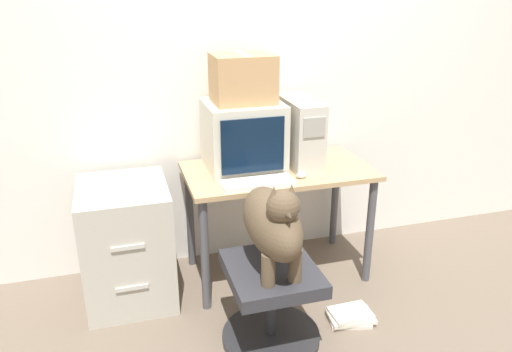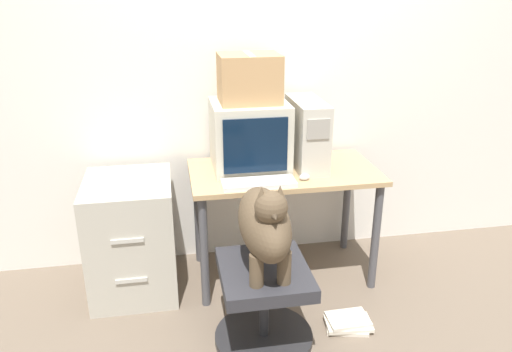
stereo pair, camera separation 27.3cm
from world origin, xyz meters
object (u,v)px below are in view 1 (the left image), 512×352
Objects in this scene: cardboard_box at (243,78)px; crt_monitor at (243,136)px; dog at (273,223)px; book_stack_floor at (350,316)px; filing_cabinet at (127,243)px; office_chair at (271,300)px; pc_tower at (300,132)px; keyboard at (258,183)px.

crt_monitor is at bearing -90.00° from cardboard_box.
dog is 0.83m from book_stack_floor.
office_chair is at bearing -42.29° from filing_cabinet.
filing_cabinet reaches higher than office_chair.
pc_tower reaches higher than filing_cabinet.
crt_monitor reaches higher than book_stack_floor.
pc_tower is 1.30× the size of cardboard_box.
office_chair is at bearing -96.73° from keyboard.
filing_cabinet is at bearing 152.67° from book_stack_floor.
dog is at bearing -176.36° from book_stack_floor.
keyboard is 0.58× the size of filing_cabinet.
pc_tower reaches higher than office_chair.
cardboard_box is (-0.00, 0.30, 0.53)m from keyboard.
filing_cabinet is 2.66× the size of book_stack_floor.
keyboard is at bearing -89.52° from cardboard_box.
book_stack_floor is (0.43, -0.69, -0.90)m from crt_monitor.
crt_monitor is at bearing 90.49° from keyboard.
cardboard_box is (0.05, 0.73, 0.57)m from dog.
filing_cabinet is at bearing -173.46° from crt_monitor.
keyboard is 1.54× the size of book_stack_floor.
keyboard is at bearing 83.38° from dog.
keyboard reaches higher than filing_cabinet.
filing_cabinet is at bearing -177.23° from pc_tower.
crt_monitor is 1.29× the size of cardboard_box.
keyboard is at bearing 83.27° from office_chair.
pc_tower reaches higher than book_stack_floor.
dog is 0.81× the size of filing_cabinet.
book_stack_floor is at bearing -82.68° from pc_tower.
dog is 1.00m from filing_cabinet.
pc_tower is 0.63× the size of filing_cabinet.
dog is 2.16× the size of book_stack_floor.
book_stack_floor is at bearing 2.81° from office_chair.
pc_tower is at bearing 2.77° from filing_cabinet.
pc_tower reaches higher than keyboard.
pc_tower is 1.09× the size of keyboard.
crt_monitor reaches higher than office_chair.
keyboard is 0.61m from cardboard_box.
office_chair is at bearing 90.00° from dog.
keyboard is 0.71× the size of dog.
office_chair is 1.94× the size of book_stack_floor.
crt_monitor is at bearing 122.09° from book_stack_floor.
dog is at bearing -93.75° from crt_monitor.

